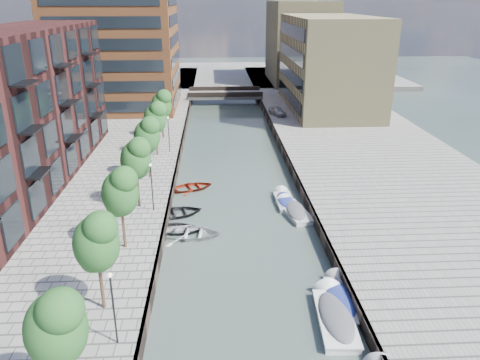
{
  "coord_description": "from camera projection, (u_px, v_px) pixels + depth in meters",
  "views": [
    {
      "loc": [
        -2.02,
        -11.62,
        17.43
      ],
      "look_at": [
        0.0,
        24.14,
        3.5
      ],
      "focal_mm": 35.0,
      "sensor_mm": 36.0,
      "label": 1
    }
  ],
  "objects": [
    {
      "name": "water",
      "position": [
        232.0,
        159.0,
        54.46
      ],
      "size": [
        300.0,
        300.0,
        0.0
      ],
      "primitive_type": "plane",
      "color": "#38473F",
      "rests_on": "ground"
    },
    {
      "name": "quay_right",
      "position": [
        368.0,
        152.0,
        55.11
      ],
      "size": [
        20.0,
        140.0,
        1.0
      ],
      "primitive_type": "cube",
      "color": "gray",
      "rests_on": "ground"
    },
    {
      "name": "quay_wall_left",
      "position": [
        180.0,
        156.0,
        53.95
      ],
      "size": [
        0.25,
        140.0,
        1.0
      ],
      "primitive_type": "cube",
      "color": "#332823",
      "rests_on": "ground"
    },
    {
      "name": "quay_wall_right",
      "position": [
        284.0,
        154.0,
        54.59
      ],
      "size": [
        0.25,
        140.0,
        1.0
      ],
      "primitive_type": "cube",
      "color": "#332823",
      "rests_on": "ground"
    },
    {
      "name": "far_closure",
      "position": [
        222.0,
        75.0,
        110.1
      ],
      "size": [
        80.0,
        40.0,
        1.0
      ],
      "primitive_type": "cube",
      "color": "gray",
      "rests_on": "ground"
    },
    {
      "name": "apartment_block",
      "position": [
        10.0,
        113.0,
        41.2
      ],
      "size": [
        8.0,
        38.0,
        14.0
      ],
      "primitive_type": "cube",
      "color": "black",
      "rests_on": "quay_left"
    },
    {
      "name": "tower",
      "position": [
        113.0,
        9.0,
        71.02
      ],
      "size": [
        18.0,
        18.0,
        30.0
      ],
      "primitive_type": "cube",
      "color": "brown",
      "rests_on": "quay_left"
    },
    {
      "name": "tan_block_near",
      "position": [
        329.0,
        63.0,
        72.87
      ],
      "size": [
        12.0,
        25.0,
        14.0
      ],
      "primitive_type": "cube",
      "color": "#95875B",
      "rests_on": "quay_right"
    },
    {
      "name": "tan_block_far",
      "position": [
        300.0,
        42.0,
        96.7
      ],
      "size": [
        12.0,
        20.0,
        16.0
      ],
      "primitive_type": "cube",
      "color": "#95875B",
      "rests_on": "quay_right"
    },
    {
      "name": "bridge",
      "position": [
        225.0,
        94.0,
        83.73
      ],
      "size": [
        13.0,
        6.0,
        1.3
      ],
      "color": "gray",
      "rests_on": "ground"
    },
    {
      "name": "tree_0",
      "position": [
        55.0,
        325.0,
        18.59
      ],
      "size": [
        2.5,
        2.5,
        5.95
      ],
      "color": "#382619",
      "rests_on": "quay_left"
    },
    {
      "name": "tree_1",
      "position": [
        96.0,
        240.0,
        25.1
      ],
      "size": [
        2.5,
        2.5,
        5.95
      ],
      "color": "#382619",
      "rests_on": "quay_left"
    },
    {
      "name": "tree_2",
      "position": [
        120.0,
        190.0,
        31.61
      ],
      "size": [
        2.5,
        2.5,
        5.95
      ],
      "color": "#382619",
      "rests_on": "quay_left"
    },
    {
      "name": "tree_3",
      "position": [
        136.0,
        158.0,
        38.13
      ],
      "size": [
        2.5,
        2.5,
        5.95
      ],
      "color": "#382619",
      "rests_on": "quay_left"
    },
    {
      "name": "tree_4",
      "position": [
        147.0,
        134.0,
        44.64
      ],
      "size": [
        2.5,
        2.5,
        5.95
      ],
      "color": "#382619",
      "rests_on": "quay_left"
    },
    {
      "name": "tree_5",
      "position": [
        155.0,
        117.0,
        51.15
      ],
      "size": [
        2.5,
        2.5,
        5.95
      ],
      "color": "#382619",
      "rests_on": "quay_left"
    },
    {
      "name": "tree_6",
      "position": [
        161.0,
        104.0,
        57.67
      ],
      "size": [
        2.5,
        2.5,
        5.95
      ],
      "color": "#382619",
      "rests_on": "quay_left"
    },
    {
      "name": "lamp_0",
      "position": [
        113.0,
        301.0,
        23.03
      ],
      "size": [
        0.24,
        0.24,
        4.12
      ],
      "color": "black",
      "rests_on": "quay_left"
    },
    {
      "name": "lamp_1",
      "position": [
        152.0,
        182.0,
        37.92
      ],
      "size": [
        0.24,
        0.24,
        4.12
      ],
      "color": "black",
      "rests_on": "quay_left"
    },
    {
      "name": "lamp_2",
      "position": [
        169.0,
        130.0,
        52.8
      ],
      "size": [
        0.24,
        0.24,
        4.12
      ],
      "color": "black",
      "rests_on": "quay_left"
    },
    {
      "name": "sloop_1",
      "position": [
        178.0,
        231.0,
        37.48
      ],
      "size": [
        4.42,
        3.38,
        0.85
      ],
      "primitive_type": "imported",
      "rotation": [
        0.0,
        0.0,
        1.46
      ],
      "color": "black",
      "rests_on": "ground"
    },
    {
      "name": "sloop_2",
      "position": [
        193.0,
        189.0,
        45.79
      ],
      "size": [
        4.92,
        4.25,
        0.86
      ],
      "primitive_type": "imported",
      "rotation": [
        0.0,
        0.0,
        1.94
      ],
      "color": "maroon",
      "rests_on": "ground"
    },
    {
      "name": "sloop_3",
      "position": [
        190.0,
        237.0,
        36.64
      ],
      "size": [
        5.18,
        3.9,
        1.02
      ],
      "primitive_type": "imported",
      "rotation": [
        0.0,
        0.0,
        1.49
      ],
      "color": "silver",
      "rests_on": "ground"
    },
    {
      "name": "sloop_4",
      "position": [
        177.0,
        215.0,
        40.27
      ],
      "size": [
        5.13,
        4.26,
        0.92
      ],
      "primitive_type": "imported",
      "rotation": [
        0.0,
        0.0,
        1.85
      ],
      "color": "black",
      "rests_on": "ground"
    },
    {
      "name": "motorboat_0",
      "position": [
        339.0,
        297.0,
        28.9
      ],
      "size": [
        2.5,
        5.21,
        1.67
      ],
      "color": "#BBBBB9",
      "rests_on": "ground"
    },
    {
      "name": "motorboat_1",
      "position": [
        334.0,
        314.0,
        27.26
      ],
      "size": [
        2.36,
        5.82,
        1.9
      ],
      "color": "white",
      "rests_on": "ground"
    },
    {
      "name": "motorboat_3",
      "position": [
        284.0,
        200.0,
        42.81
      ],
      "size": [
        1.68,
        4.56,
        1.51
      ],
      "color": "beige",
      "rests_on": "ground"
    },
    {
      "name": "motorboat_4",
      "position": [
        293.0,
        210.0,
        40.7
      ],
      "size": [
        2.85,
        5.28,
        1.67
      ],
      "color": "silver",
      "rests_on": "ground"
    },
    {
      "name": "car",
      "position": [
        277.0,
        111.0,
        70.21
      ],
      "size": [
        2.75,
        3.99,
        1.26
      ],
      "primitive_type": "imported",
      "rotation": [
        0.0,
        0.0,
        0.38
      ],
      "color": "#B9BABE",
      "rests_on": "quay_right"
    }
  ]
}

